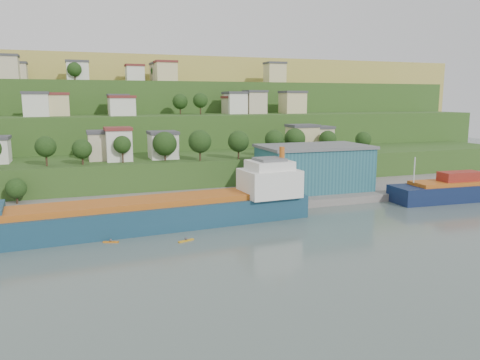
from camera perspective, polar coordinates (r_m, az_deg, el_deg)
name	(u,v)px	position (r m, az deg, el deg)	size (l,w,h in m)	color
ground	(202,236)	(96.99, -4.69, -6.87)	(500.00, 500.00, 0.00)	#485753
quay	(246,202)	(128.73, 0.69, -2.64)	(220.00, 26.00, 4.00)	slate
hillside	(121,151)	(261.09, -14.35, 3.44)	(360.00, 211.14, 96.00)	#284719
cargo_ship_near	(160,214)	(104.13, -9.68, -4.09)	(74.10, 16.53, 18.88)	#14384B
warehouse	(314,167)	(136.58, 8.97, 1.56)	(31.32, 19.53, 12.80)	#1F4F5E
kayak_orange	(111,241)	(96.09, -15.48, -7.22)	(3.03, 1.58, 0.76)	#CC6B12
kayak_yellow	(186,240)	(94.04, -6.60, -7.28)	(3.41, 1.75, 0.86)	#BF8816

